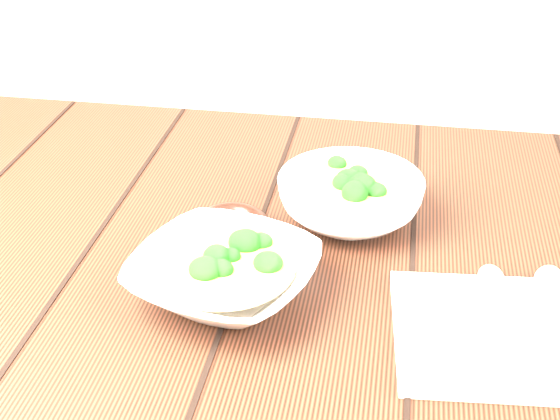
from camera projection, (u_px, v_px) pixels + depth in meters
name	position (u px, v px, depth m)	size (l,w,h in m)	color
table	(269.00, 320.00, 1.04)	(1.20, 0.80, 0.75)	black
soup_bowl_front	(224.00, 275.00, 0.88)	(0.25, 0.25, 0.06)	white
soup_bowl_back	(350.00, 197.00, 1.02)	(0.23, 0.23, 0.07)	white
trivet	(231.00, 227.00, 0.99)	(0.10, 0.10, 0.02)	black
napkin	(508.00, 334.00, 0.82)	(0.24, 0.19, 0.01)	beige
spoon_left	(493.00, 298.00, 0.86)	(0.03, 0.20, 0.01)	#A29D8F
spoon_right	(542.00, 296.00, 0.86)	(0.08, 0.19, 0.01)	#A29D8F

